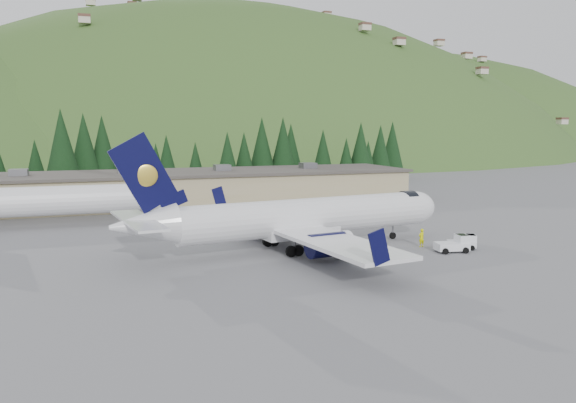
# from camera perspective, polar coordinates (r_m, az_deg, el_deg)

# --- Properties ---
(ground) EXTENTS (600.00, 600.00, 0.00)m
(ground) POSITION_cam_1_polar(r_m,az_deg,el_deg) (56.47, 2.05, -4.77)
(ground) COLOR #58585D
(airliner) EXTENTS (35.15, 33.08, 11.66)m
(airliner) POSITION_cam_1_polar(r_m,az_deg,el_deg) (55.41, 1.13, -1.74)
(airliner) COLOR white
(airliner) RESTS_ON ground
(second_airliner) EXTENTS (27.50, 11.00, 10.05)m
(second_airliner) POSITION_cam_1_polar(r_m,az_deg,el_deg) (73.95, -22.96, 0.16)
(second_airliner) COLOR white
(second_airliner) RESTS_ON ground
(baggage_tug_a) EXTENTS (3.36, 2.31, 1.68)m
(baggage_tug_a) POSITION_cam_1_polar(r_m,az_deg,el_deg) (57.03, 16.57, -4.19)
(baggage_tug_a) COLOR white
(baggage_tug_a) RESTS_ON ground
(baggage_tug_b) EXTENTS (3.05, 2.49, 1.45)m
(baggage_tug_b) POSITION_cam_1_polar(r_m,az_deg,el_deg) (58.77, 17.45, -3.99)
(baggage_tug_b) COLOR white
(baggage_tug_b) RESTS_ON ground
(terminal_building) EXTENTS (71.00, 17.00, 6.10)m
(terminal_building) POSITION_cam_1_polar(r_m,az_deg,el_deg) (91.09, -9.76, 1.46)
(terminal_building) COLOR tan
(terminal_building) RESTS_ON ground
(ramp_worker) EXTENTS (0.75, 0.57, 1.86)m
(ramp_worker) POSITION_cam_1_polar(r_m,az_deg,el_deg) (58.55, 13.40, -3.61)
(ramp_worker) COLOR #DDDF00
(ramp_worker) RESTS_ON ground
(tree_line) EXTENTS (111.87, 18.04, 14.18)m
(tree_line) POSITION_cam_1_polar(r_m,az_deg,el_deg) (112.09, -12.01, 4.92)
(tree_line) COLOR black
(tree_line) RESTS_ON ground
(hills) EXTENTS (614.00, 330.00, 300.00)m
(hills) POSITION_cam_1_polar(r_m,az_deg,el_deg) (285.18, -3.53, -11.97)
(hills) COLOR #304C1B
(hills) RESTS_ON ground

